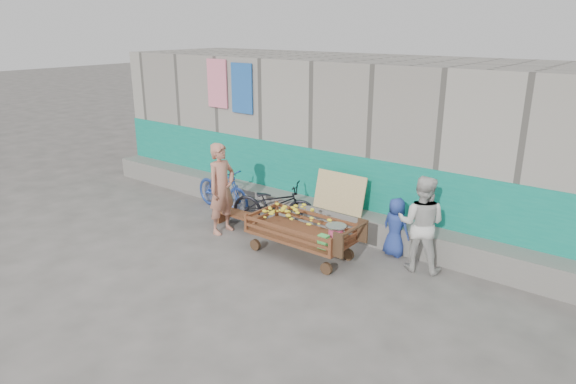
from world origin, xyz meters
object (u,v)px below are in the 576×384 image
Objects in this scene: woman at (421,224)px; bicycle_blue at (223,189)px; child at (396,227)px; bicycle_dark at (274,204)px; bench at (239,217)px; vendor_man at (222,189)px; banana_cart at (299,224)px.

woman reaches higher than bicycle_blue.
bicycle_dark is at bearing 12.52° from child.
bench is 3.47m from woman.
vendor_man is 1.04× the size of bicycle_dark.
vendor_man reaches higher than bicycle_blue.
bench is 1.08× the size of child.
banana_cart is 1.14× the size of vendor_man.
child is (1.24, 0.95, -0.05)m from banana_cart.
child is (-0.52, 0.23, -0.26)m from woman.
bicycle_blue is at bearing 44.87° from vendor_man.
bench is 0.71× the size of woman.
bench is 0.70m from bicycle_dark.
bicycle_dark is (-1.18, 0.78, -0.13)m from banana_cart.
woman is (3.46, 0.78, -0.08)m from vendor_man.
bicycle_blue is at bearing 152.32° from bench.
bicycle_blue is (-0.87, 0.46, 0.26)m from bench.
bicycle_dark reaches higher than banana_cart.
bench is 0.73m from vendor_man.
woman reaches higher than bench.
banana_cart is at bearing -101.98° from bicycle_blue.
woman reaches higher than bicycle_dark.
vendor_man reaches higher than woman.
banana_cart is 1.19× the size of bicycle_dark.
vendor_man is at bearing -177.92° from banana_cart.
child is 3.75m from bicycle_blue.
woman is 0.63m from child.
bicycle_blue reaches higher than bench.
bench is 2.96m from child.
vendor_man reaches higher than bench.
vendor_man reaches higher than banana_cart.
bench is at bearing 169.51° from banana_cart.
bicycle_blue reaches higher than bicycle_dark.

